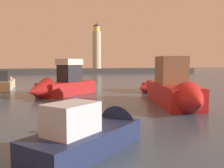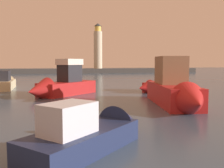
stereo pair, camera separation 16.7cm
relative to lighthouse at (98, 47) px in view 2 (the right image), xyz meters
name	(u,v)px [view 2 (the right image)]	position (x,y,z in m)	size (l,w,h in m)	color
ground_plane	(99,83)	(-5.96, -36.78, -7.85)	(220.67, 220.67, 0.00)	#384C60
breakwater	(78,71)	(-5.96, 0.00, -7.12)	(75.29, 4.05, 1.45)	#423F3D
lighthouse	(98,47)	(0.00, 0.00, 0.00)	(2.51, 2.51, 13.51)	beige
motorboat_0	(176,90)	(-3.75, -57.77, -6.64)	(3.84, 9.41, 4.01)	#B21E1E
motorboat_1	(60,85)	(-12.01, -49.85, -6.80)	(7.34, 7.15, 4.03)	#B21E1E
motorboat_2	(5,82)	(-18.69, -41.14, -7.12)	(2.56, 8.07, 2.73)	beige
motorboat_3	(160,85)	(-1.26, -49.13, -7.09)	(6.29, 4.00, 2.51)	#B21E1E
motorboat_4	(99,130)	(-10.73, -65.05, -7.28)	(5.78, 5.61, 2.34)	#1E284C
mooring_buoy	(82,108)	(-10.82, -59.38, -7.39)	(0.92, 0.92, 0.92)	#EA5919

